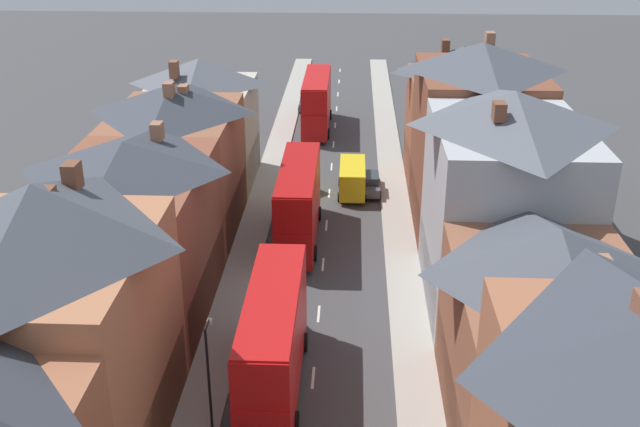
{
  "coord_description": "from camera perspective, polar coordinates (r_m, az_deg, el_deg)",
  "views": [
    {
      "loc": [
        1.71,
        -12.53,
        22.56
      ],
      "look_at": [
        -0.36,
        33.7,
        1.94
      ],
      "focal_mm": 42.0,
      "sensor_mm": 36.0,
      "label": 1
    }
  ],
  "objects": [
    {
      "name": "car_near_blue",
      "position": [
        81.31,
        -0.93,
        8.52
      ],
      "size": [
        1.9,
        4.54,
        1.67
      ],
      "color": "#4C515B",
      "rests_on": "ground"
    },
    {
      "name": "car_parked_left_b",
      "position": [
        59.04,
        3.73,
        2.34
      ],
      "size": [
        1.9,
        4.28,
        1.59
      ],
      "color": "#4C515B",
      "rests_on": "ground"
    },
    {
      "name": "double_decker_bus_far_approaching",
      "position": [
        35.73,
        -3.57,
        -9.59
      ],
      "size": [
        2.74,
        10.8,
        5.3
      ],
      "color": "red",
      "rests_on": "ground"
    },
    {
      "name": "pavement_right",
      "position": [
        55.42,
        5.85,
        -0.06
      ],
      "size": [
        2.2,
        104.0,
        0.14
      ],
      "primitive_type": "cube",
      "color": "#A8A399",
      "rests_on": "ground"
    },
    {
      "name": "terrace_row_left",
      "position": [
        35.96,
        -17.16,
        -5.29
      ],
      "size": [
        8.0,
        60.75,
        12.92
      ],
      "color": "brown",
      "rests_on": "ground"
    },
    {
      "name": "double_decker_bus_mid_street",
      "position": [
        74.06,
        -0.26,
        8.55
      ],
      "size": [
        2.74,
        10.8,
        5.3
      ],
      "color": "red",
      "rests_on": "ground"
    },
    {
      "name": "delivery_van",
      "position": [
        58.51,
        2.48,
        2.73
      ],
      "size": [
        2.2,
        5.2,
        2.41
      ],
      "color": "yellow",
      "rests_on": "ground"
    },
    {
      "name": "centre_line_dashes",
      "position": [
        53.55,
        0.49,
        -0.9
      ],
      "size": [
        0.14,
        97.8,
        0.01
      ],
      "color": "silver",
      "rests_on": "ground"
    },
    {
      "name": "terrace_row_right",
      "position": [
        36.46,
        15.74,
        -4.31
      ],
      "size": [
        8.0,
        62.88,
        13.25
      ],
      "color": "#935138",
      "rests_on": "ground"
    },
    {
      "name": "double_decker_bus_lead",
      "position": [
        50.33,
        -1.65,
        0.91
      ],
      "size": [
        2.74,
        10.8,
        5.3
      ],
      "color": "#B70F0F",
      "rests_on": "ground"
    },
    {
      "name": "street_lamp",
      "position": [
        33.19,
        -8.46,
        -11.88
      ],
      "size": [
        0.2,
        1.12,
        5.5
      ],
      "color": "black",
      "rests_on": "ground"
    },
    {
      "name": "pavement_left",
      "position": [
        55.73,
        -4.68,
        0.13
      ],
      "size": [
        2.2,
        104.0,
        0.14
      ],
      "primitive_type": "cube",
      "color": "#A8A399",
      "rests_on": "ground"
    }
  ]
}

